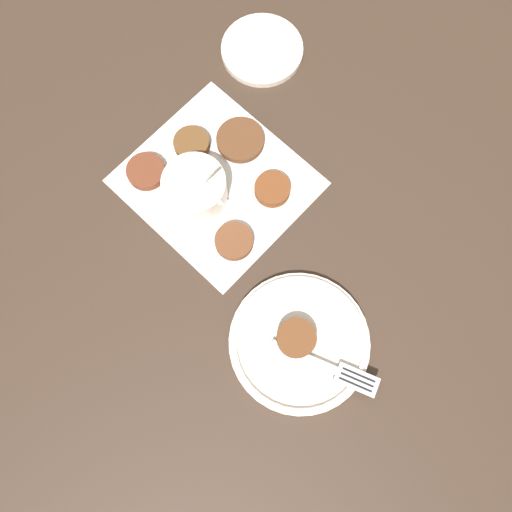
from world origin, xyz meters
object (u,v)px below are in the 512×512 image
sauce_bowl (196,189)px  serving_plate (299,342)px  fritter_on_plate (296,338)px  extra_saucer (262,50)px  fork (336,371)px

sauce_bowl → serving_plate: sauce_bowl is taller
sauce_bowl → serving_plate: 0.28m
fritter_on_plate → extra_saucer: bearing=132.0°
fritter_on_plate → extra_saucer: size_ratio=0.40×
fork → fritter_on_plate: bearing=177.1°
sauce_bowl → fork: size_ratio=0.67×
fritter_on_plate → fork: bearing=-2.9°
extra_saucer → serving_plate: bearing=-47.4°
fritter_on_plate → serving_plate: bearing=-3.5°
sauce_bowl → fork: bearing=-16.5°
serving_plate → extra_saucer: size_ratio=1.46×
sauce_bowl → extra_saucer: (-0.08, 0.27, -0.02)m
serving_plate → fork: bearing=-2.9°
serving_plate → fritter_on_plate: fritter_on_plate is taller
fritter_on_plate → extra_saucer: fritter_on_plate is taller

